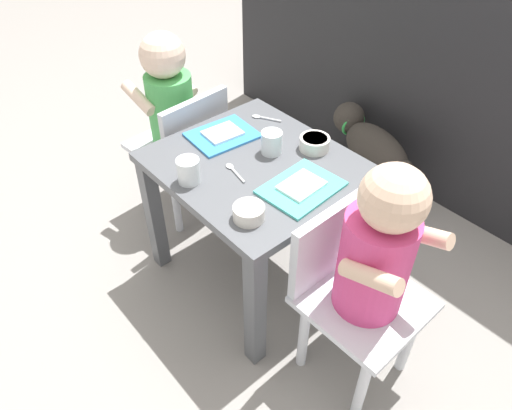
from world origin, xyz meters
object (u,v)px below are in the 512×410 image
(water_cup_left, at_px, (189,172))
(veggie_bowl_near, at_px, (249,212))
(seated_child_left, at_px, (173,108))
(dog, at_px, (371,146))
(spoon_by_right_tray, at_px, (234,171))
(spoon_by_left_tray, at_px, (263,118))
(food_tray_left, at_px, (223,135))
(dining_table, at_px, (256,186))
(food_tray_right, at_px, (301,187))
(veggie_bowl_far, at_px, (315,143))
(water_cup_right, at_px, (272,144))
(seated_child_right, at_px, (372,258))

(water_cup_left, xyz_separation_m, veggie_bowl_near, (0.22, 0.02, -0.01))
(seated_child_left, relative_size, dog, 1.53)
(veggie_bowl_near, xyz_separation_m, spoon_by_right_tray, (-0.17, 0.09, -0.02))
(water_cup_left, height_order, spoon_by_left_tray, water_cup_left)
(dog, relative_size, food_tray_left, 2.20)
(dining_table, height_order, water_cup_left, water_cup_left)
(food_tray_right, distance_m, veggie_bowl_far, 0.19)
(dog, distance_m, spoon_by_left_tray, 0.56)
(dog, bearing_deg, water_cup_right, -84.79)
(spoon_by_right_tray, bearing_deg, food_tray_right, 26.19)
(water_cup_right, bearing_deg, veggie_bowl_far, 56.65)
(water_cup_right, distance_m, veggie_bowl_far, 0.13)
(food_tray_right, height_order, veggie_bowl_far, veggie_bowl_far)
(water_cup_right, relative_size, veggie_bowl_near, 0.85)
(seated_child_right, height_order, spoon_by_left_tray, seated_child_right)
(seated_child_right, distance_m, food_tray_left, 0.61)
(water_cup_right, xyz_separation_m, veggie_bowl_near, (0.17, -0.23, -0.01))
(seated_child_left, xyz_separation_m, seated_child_right, (0.88, -0.04, 0.01))
(veggie_bowl_far, bearing_deg, food_tray_right, -56.21)
(seated_child_left, relative_size, water_cup_left, 10.00)
(food_tray_right, xyz_separation_m, spoon_by_right_tray, (-0.18, -0.09, -0.00))
(dining_table, relative_size, food_tray_right, 2.58)
(dining_table, xyz_separation_m, water_cup_left, (-0.05, -0.19, 0.12))
(dining_table, xyz_separation_m, veggie_bowl_far, (0.06, 0.17, 0.11))
(dining_table, xyz_separation_m, food_tray_left, (-0.17, 0.01, 0.09))
(food_tray_right, height_order, water_cup_right, water_cup_right)
(seated_child_right, relative_size, dog, 1.56)
(dog, distance_m, food_tray_left, 0.71)
(seated_child_left, bearing_deg, food_tray_right, 0.37)
(dog, height_order, food_tray_right, food_tray_right)
(dog, relative_size, spoon_by_right_tray, 4.53)
(veggie_bowl_far, bearing_deg, veggie_bowl_near, -72.96)
(dining_table, bearing_deg, dog, 95.46)
(water_cup_right, bearing_deg, dining_table, -82.34)
(seated_child_left, xyz_separation_m, food_tray_right, (0.61, 0.00, 0.02))
(water_cup_right, relative_size, spoon_by_left_tray, 0.71)
(dog, height_order, veggie_bowl_near, veggie_bowl_near)
(dining_table, height_order, dog, dining_table)
(seated_child_left, distance_m, food_tray_right, 0.61)
(dog, distance_m, veggie_bowl_near, 0.90)
(seated_child_right, relative_size, spoon_by_left_tray, 7.51)
(water_cup_right, relative_size, spoon_by_right_tray, 0.67)
(seated_child_left, bearing_deg, water_cup_left, -27.24)
(dining_table, xyz_separation_m, seated_child_left, (-0.44, 0.01, 0.07))
(dog, xyz_separation_m, veggie_bowl_near, (0.23, -0.82, 0.29))
(dog, height_order, spoon_by_left_tray, spoon_by_left_tray)
(water_cup_left, distance_m, water_cup_right, 0.26)
(dining_table, bearing_deg, water_cup_left, -105.52)
(food_tray_left, bearing_deg, spoon_by_right_tray, -28.29)
(veggie_bowl_far, height_order, spoon_by_right_tray, veggie_bowl_far)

